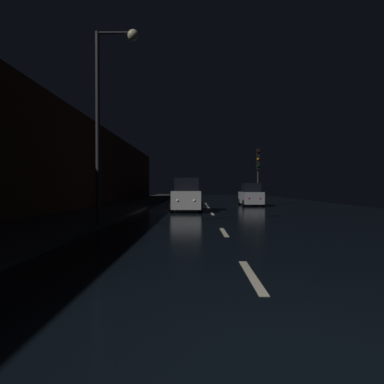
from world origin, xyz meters
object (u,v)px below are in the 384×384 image
streetlamp_overhead (109,99)px  car_parked_right_far (251,195)px  car_approaching_headlights (187,196)px  traffic_light_far_right (258,164)px

streetlamp_overhead → car_parked_right_far: (8.23, 15.61, -4.16)m
streetlamp_overhead → car_approaching_headlights: 10.50m
traffic_light_far_right → streetlamp_overhead: size_ratio=0.66×
streetlamp_overhead → car_parked_right_far: size_ratio=1.95×
traffic_light_far_right → car_approaching_headlights: bearing=-32.8°
traffic_light_far_right → car_approaching_headlights: (-6.25, -7.17, -2.71)m
car_approaching_headlights → streetlamp_overhead: bearing=-16.7°
streetlamp_overhead → car_parked_right_far: bearing=62.2°
traffic_light_far_right → streetlamp_overhead: streetlamp_overhead is taller
traffic_light_far_right → car_approaching_headlights: size_ratio=1.15×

